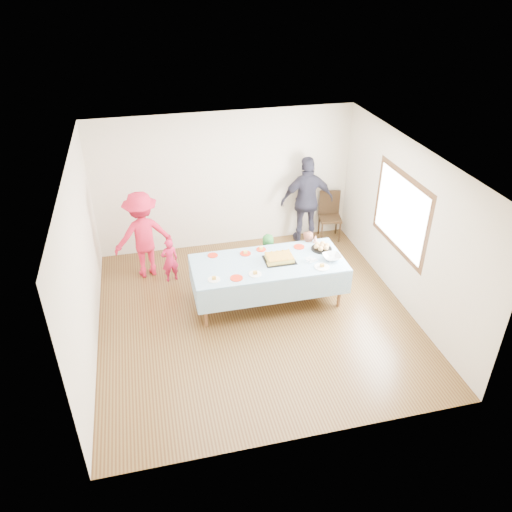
# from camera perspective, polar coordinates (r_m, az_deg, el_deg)

# --- Properties ---
(ground) EXTENTS (5.00, 5.00, 0.00)m
(ground) POSITION_cam_1_polar(r_m,az_deg,el_deg) (8.26, -0.10, -6.79)
(ground) COLOR #472B14
(ground) RESTS_ON ground
(room_walls) EXTENTS (5.04, 5.04, 2.72)m
(room_walls) POSITION_cam_1_polar(r_m,az_deg,el_deg) (7.32, 0.29, 4.28)
(room_walls) COLOR beige
(room_walls) RESTS_ON ground
(party_table) EXTENTS (2.50, 1.10, 0.78)m
(party_table) POSITION_cam_1_polar(r_m,az_deg,el_deg) (8.18, 1.41, -1.03)
(party_table) COLOR brown
(party_table) RESTS_ON ground
(birthday_cake) EXTENTS (0.50, 0.39, 0.09)m
(birthday_cake) POSITION_cam_1_polar(r_m,az_deg,el_deg) (8.18, 2.70, -0.25)
(birthday_cake) COLOR black
(birthday_cake) RESTS_ON party_table
(rolls_tray) EXTENTS (0.35, 0.35, 0.11)m
(rolls_tray) POSITION_cam_1_polar(r_m,az_deg,el_deg) (8.55, 7.50, 1.03)
(rolls_tray) COLOR black
(rolls_tray) RESTS_ON party_table
(punch_bowl) EXTENTS (0.30, 0.30, 0.07)m
(punch_bowl) POSITION_cam_1_polar(r_m,az_deg,el_deg) (8.30, 8.68, -0.13)
(punch_bowl) COLOR silver
(punch_bowl) RESTS_ON party_table
(party_hat) EXTENTS (0.09, 0.09, 0.15)m
(party_hat) POSITION_cam_1_polar(r_m,az_deg,el_deg) (8.73, 6.80, 1.97)
(party_hat) COLOR white
(party_hat) RESTS_ON party_table
(fork_pile) EXTENTS (0.24, 0.18, 0.07)m
(fork_pile) POSITION_cam_1_polar(r_m,az_deg,el_deg) (8.20, 6.30, -0.42)
(fork_pile) COLOR white
(fork_pile) RESTS_ON party_table
(plate_red_far_a) EXTENTS (0.17, 0.17, 0.01)m
(plate_red_far_a) POSITION_cam_1_polar(r_m,az_deg,el_deg) (8.35, -4.97, 0.08)
(plate_red_far_a) COLOR red
(plate_red_far_a) RESTS_ON party_table
(plate_red_far_b) EXTENTS (0.19, 0.19, 0.01)m
(plate_red_far_b) POSITION_cam_1_polar(r_m,az_deg,el_deg) (8.37, -1.22, 0.30)
(plate_red_far_b) COLOR red
(plate_red_far_b) RESTS_ON party_table
(plate_red_far_c) EXTENTS (0.17, 0.17, 0.01)m
(plate_red_far_c) POSITION_cam_1_polar(r_m,az_deg,el_deg) (8.48, 0.59, 0.76)
(plate_red_far_c) COLOR red
(plate_red_far_c) RESTS_ON party_table
(plate_red_far_d) EXTENTS (0.19, 0.19, 0.01)m
(plate_red_far_d) POSITION_cam_1_polar(r_m,az_deg,el_deg) (8.59, 4.95, 1.06)
(plate_red_far_d) COLOR red
(plate_red_far_d) RESTS_ON party_table
(plate_red_near) EXTENTS (0.20, 0.20, 0.01)m
(plate_red_near) POSITION_cam_1_polar(r_m,az_deg,el_deg) (7.75, -2.25, -2.53)
(plate_red_near) COLOR red
(plate_red_near) RESTS_ON party_table
(plate_white_left) EXTENTS (0.20, 0.20, 0.01)m
(plate_white_left) POSITION_cam_1_polar(r_m,az_deg,el_deg) (7.73, -4.82, -2.69)
(plate_white_left) COLOR white
(plate_white_left) RESTS_ON party_table
(plate_white_mid) EXTENTS (0.21, 0.21, 0.01)m
(plate_white_mid) POSITION_cam_1_polar(r_m,az_deg,el_deg) (7.83, -0.09, -2.08)
(plate_white_mid) COLOR white
(plate_white_mid) RESTS_ON party_table
(plate_white_right) EXTENTS (0.25, 0.25, 0.01)m
(plate_white_right) POSITION_cam_1_polar(r_m,az_deg,el_deg) (8.08, 7.55, -1.24)
(plate_white_right) COLOR white
(plate_white_right) RESTS_ON party_table
(dining_chair) EXTENTS (0.50, 0.50, 0.99)m
(dining_chair) POSITION_cam_1_polar(r_m,az_deg,el_deg) (10.38, 8.41, 4.96)
(dining_chair) COLOR black
(dining_chair) RESTS_ON ground
(toddler_left) EXTENTS (0.35, 0.27, 0.84)m
(toddler_left) POSITION_cam_1_polar(r_m,az_deg,el_deg) (9.01, -9.82, -0.47)
(toddler_left) COLOR #C51842
(toddler_left) RESTS_ON ground
(toddler_mid) EXTENTS (0.42, 0.27, 0.85)m
(toddler_mid) POSITION_cam_1_polar(r_m,az_deg,el_deg) (9.00, 1.38, 0.01)
(toddler_mid) COLOR #236A2A
(toddler_mid) RESTS_ON ground
(toddler_right) EXTENTS (0.55, 0.49, 0.94)m
(toddler_right) POSITION_cam_1_polar(r_m,az_deg,el_deg) (8.98, 5.70, 0.10)
(toddler_right) COLOR tan
(toddler_right) RESTS_ON ground
(adult_left) EXTENTS (1.15, 0.81, 1.63)m
(adult_left) POSITION_cam_1_polar(r_m,az_deg,el_deg) (9.10, -12.79, 2.37)
(adult_left) COLOR red
(adult_left) RESTS_ON ground
(adult_right) EXTENTS (1.08, 0.50, 1.81)m
(adult_right) POSITION_cam_1_polar(r_m,az_deg,el_deg) (9.99, 5.85, 6.30)
(adult_right) COLOR #2B2A39
(adult_right) RESTS_ON ground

